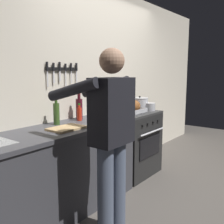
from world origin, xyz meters
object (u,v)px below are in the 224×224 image
(stock_pot, at_px, (140,104))
(bottle_hot_sauce, at_px, (79,114))
(stove, at_px, (131,143))
(roasting_pan, at_px, (133,107))
(person_cook, at_px, (110,133))
(bottle_wine_red, at_px, (79,108))
(bottle_olive_oil, at_px, (56,113))
(saucepan, at_px, (150,107))
(cutting_board, at_px, (67,128))

(stock_pot, distance_m, bottle_hot_sauce, 1.14)
(stove, height_order, roasting_pan, roasting_pan)
(person_cook, distance_m, bottle_wine_red, 0.99)
(stock_pot, bearing_deg, bottle_hot_sauce, 173.74)
(stock_pot, relative_size, bottle_olive_oil, 0.82)
(person_cook, relative_size, bottle_olive_oil, 5.57)
(person_cook, xyz_separation_m, bottle_olive_oil, (0.12, 0.82, 0.07))
(bottle_olive_oil, bearing_deg, stove, -7.09)
(stock_pot, xyz_separation_m, bottle_olive_oil, (-1.44, 0.16, 0.03))
(saucepan, bearing_deg, bottle_olive_oil, 168.71)
(person_cook, height_order, roasting_pan, person_cook)
(roasting_pan, xyz_separation_m, bottle_hot_sauce, (-0.82, 0.21, -0.00))
(saucepan, xyz_separation_m, bottle_olive_oil, (-1.50, 0.30, 0.07))
(person_cook, height_order, cutting_board, person_cook)
(roasting_pan, distance_m, bottle_wine_red, 0.80)
(person_cook, relative_size, cutting_board, 4.61)
(stock_pot, height_order, cutting_board, stock_pot)
(stove, distance_m, bottle_olive_oil, 1.36)
(stock_pot, height_order, bottle_olive_oil, bottle_olive_oil)
(bottle_hot_sauce, distance_m, bottle_olive_oil, 0.32)
(bottle_wine_red, bearing_deg, person_cook, -120.38)
(roasting_pan, height_order, bottle_wine_red, bottle_wine_red)
(stove, bearing_deg, roasting_pan, -135.43)
(roasting_pan, bearing_deg, person_cook, -155.23)
(cutting_board, xyz_separation_m, bottle_hot_sauce, (0.40, 0.21, 0.07))
(roasting_pan, relative_size, bottle_olive_oil, 1.18)
(stock_pot, distance_m, bottle_wine_red, 1.08)
(person_cook, relative_size, saucepan, 10.70)
(roasting_pan, distance_m, bottle_hot_sauce, 0.85)
(stock_pot, relative_size, bottle_hot_sauce, 1.23)
(person_cook, relative_size, bottle_wine_red, 5.32)
(stock_pot, bearing_deg, stove, 178.63)
(cutting_board, height_order, bottle_olive_oil, bottle_olive_oil)
(saucepan, bearing_deg, person_cook, -162.19)
(roasting_pan, xyz_separation_m, saucepan, (0.36, -0.06, -0.03))
(roasting_pan, bearing_deg, saucepan, -9.43)
(cutting_board, distance_m, bottle_wine_red, 0.56)
(stove, xyz_separation_m, bottle_hot_sauce, (-0.91, 0.12, 0.53))
(bottle_wine_red, relative_size, bottle_olive_oil, 1.05)
(bottle_hot_sauce, bearing_deg, person_cook, -118.80)
(saucepan, relative_size, cutting_board, 0.43)
(saucepan, height_order, bottle_wine_red, bottle_wine_red)
(bottle_wine_red, bearing_deg, roasting_pan, -20.05)
(person_cook, distance_m, cutting_board, 0.57)
(stove, height_order, bottle_hot_sauce, bottle_hot_sauce)
(person_cook, relative_size, bottle_hot_sauce, 8.34)
(cutting_board, relative_size, bottle_olive_oil, 1.21)
(cutting_board, bearing_deg, bottle_olive_oil, 70.91)
(person_cook, bearing_deg, stock_pot, -80.78)
(stock_pot, relative_size, bottle_wine_red, 0.78)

